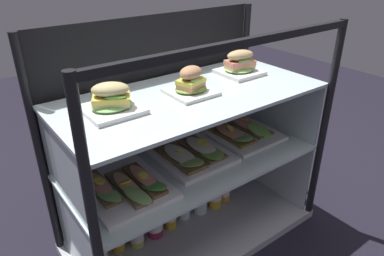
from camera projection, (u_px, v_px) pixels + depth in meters
ground_plane at (192, 234)px, 1.73m from camera, size 6.00×6.00×0.02m
case_base_deck at (192, 229)px, 1.72m from camera, size 1.12×0.55×0.04m
case_frame at (171, 122)px, 1.59m from camera, size 1.12×0.55×0.98m
riser_lower_tier at (192, 196)px, 1.62m from camera, size 1.06×0.49×0.36m
shelf_lower_glass at (192, 161)px, 1.54m from camera, size 1.07×0.51×0.01m
riser_upper_tier at (192, 129)px, 1.47m from camera, size 1.06×0.49×0.29m
shelf_upper_glass at (192, 95)px, 1.40m from camera, size 1.07×0.51×0.01m
plated_roll_sandwich_mid_left at (112, 101)px, 1.23m from camera, size 0.19×0.19×0.11m
plated_roll_sandwich_far_left at (190, 84)px, 1.38m from camera, size 0.17×0.17×0.11m
plated_roll_sandwich_near_right_corner at (240, 65)px, 1.60m from camera, size 0.18×0.18×0.11m
open_sandwich_tray_far_left at (126, 187)px, 1.33m from camera, size 0.29×0.35×0.06m
open_sandwich_tray_far_right at (191, 153)px, 1.54m from camera, size 0.29×0.35×0.06m
open_sandwich_tray_center at (241, 132)px, 1.73m from camera, size 0.29×0.35×0.06m
juice_bottle_front_middle at (100, 247)px, 1.46m from camera, size 0.06×0.06×0.24m
juice_bottle_back_center at (116, 232)px, 1.54m from camera, size 0.06×0.06×0.25m
juice_bottle_back_left at (136, 230)px, 1.56m from camera, size 0.06×0.06×0.23m
juice_bottle_front_right_end at (155, 222)px, 1.62m from camera, size 0.07×0.07×0.19m
juice_bottle_front_fourth at (170, 214)px, 1.67m from camera, size 0.06×0.06×0.19m
juice_bottle_tucked_behind at (184, 200)px, 1.72m from camera, size 0.06×0.06×0.25m
juice_bottle_front_second at (200, 195)px, 1.76m from camera, size 0.07×0.07×0.25m
juice_bottle_front_left_end at (215, 192)px, 1.80m from camera, size 0.07×0.07×0.22m
juice_bottle_near_post at (224, 186)px, 1.86m from camera, size 0.06×0.06×0.21m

